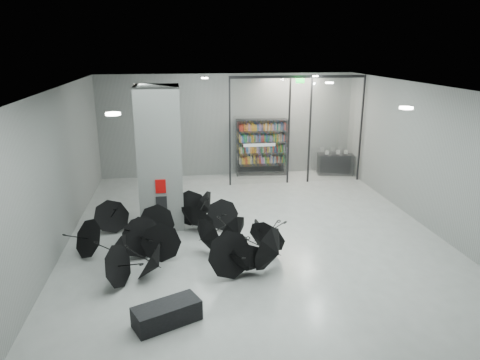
{
  "coord_description": "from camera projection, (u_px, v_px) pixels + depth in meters",
  "views": [
    {
      "loc": [
        -2.0,
        -10.33,
        5.02
      ],
      "look_at": [
        -0.3,
        1.5,
        1.4
      ],
      "focal_mm": 33.3,
      "sensor_mm": 36.0,
      "label": 1
    }
  ],
  "objects": [
    {
      "name": "info_panel",
      "position": [
        162.0,
        204.0,
        12.23
      ],
      "size": [
        0.3,
        0.03,
        0.42
      ],
      "primitive_type": "cube",
      "color": "black",
      "rests_on": "column"
    },
    {
      "name": "glass_partition",
      "position": [
        297.0,
        126.0,
        16.41
      ],
      "size": [
        5.06,
        0.08,
        4.0
      ],
      "color": "silver",
      "rests_on": "ground"
    },
    {
      "name": "exit_sign",
      "position": [
        300.0,
        81.0,
        15.75
      ],
      "size": [
        0.3,
        0.06,
        0.15
      ],
      "primitive_type": "cube",
      "color": "#0CE533",
      "rests_on": "room"
    },
    {
      "name": "bookshelf",
      "position": [
        262.0,
        147.0,
        17.76
      ],
      "size": [
        2.07,
        0.55,
        2.25
      ],
      "primitive_type": null,
      "rotation": [
        0.0,
        0.0,
        -0.07
      ],
      "color": "black",
      "rests_on": "ground"
    },
    {
      "name": "bench",
      "position": [
        167.0,
        314.0,
        8.34
      ],
      "size": [
        1.35,
        1.0,
        0.4
      ],
      "primitive_type": "cube",
      "rotation": [
        0.0,
        0.0,
        0.43
      ],
      "color": "black",
      "rests_on": "ground"
    },
    {
      "name": "shop_counter",
      "position": [
        335.0,
        164.0,
        17.98
      ],
      "size": [
        1.48,
        0.82,
        0.84
      ],
      "primitive_type": "cube",
      "rotation": [
        0.0,
        0.0,
        -0.2
      ],
      "color": "black",
      "rests_on": "ground"
    },
    {
      "name": "umbrella_cluster",
      "position": [
        187.0,
        240.0,
        11.21
      ],
      "size": [
        5.61,
        4.62,
        1.3
      ],
      "color": "black",
      "rests_on": "ground"
    },
    {
      "name": "room",
      "position": [
        261.0,
        140.0,
        10.69
      ],
      "size": [
        14.0,
        14.02,
        4.01
      ],
      "color": "gray",
      "rests_on": "ground"
    },
    {
      "name": "fire_cabinet",
      "position": [
        161.0,
        186.0,
        12.09
      ],
      "size": [
        0.28,
        0.04,
        0.38
      ],
      "primitive_type": "cube",
      "color": "#A50A07",
      "rests_on": "column"
    },
    {
      "name": "column",
      "position": [
        160.0,
        158.0,
        12.48
      ],
      "size": [
        1.2,
        1.2,
        4.0
      ],
      "primitive_type": "cube",
      "color": "slate",
      "rests_on": "ground"
    }
  ]
}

